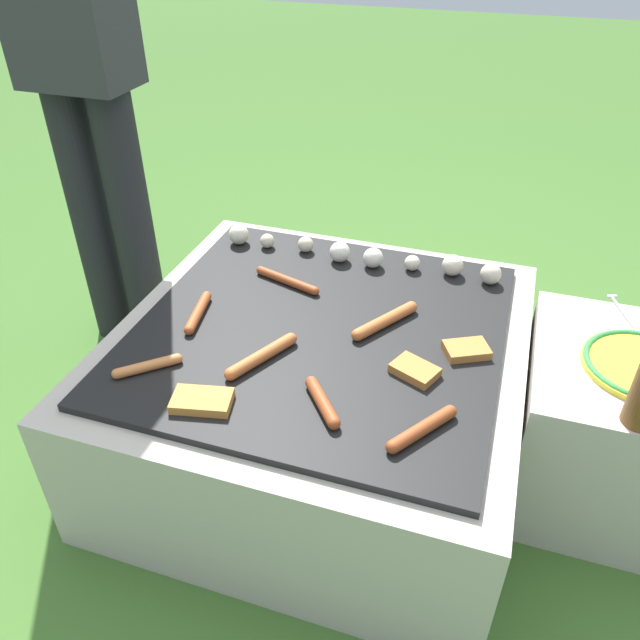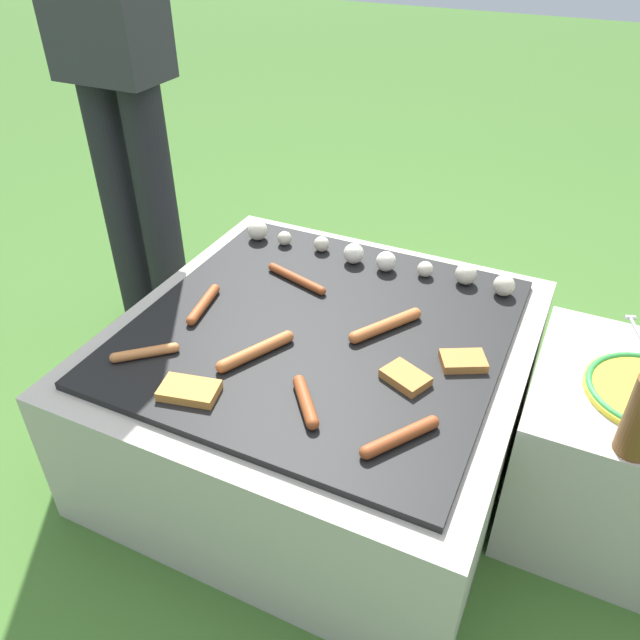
# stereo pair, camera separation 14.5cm
# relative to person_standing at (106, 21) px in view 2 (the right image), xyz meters

# --- Properties ---
(ground_plane) EXTENTS (14.00, 14.00, 0.00)m
(ground_plane) POSITION_rel_person_standing_xyz_m (0.76, -0.30, -0.96)
(ground_plane) COLOR #3D6628
(grill) EXTENTS (0.95, 0.95, 0.40)m
(grill) POSITION_rel_person_standing_xyz_m (0.76, -0.30, -0.76)
(grill) COLOR #B2AA9E
(grill) RESTS_ON ground_plane
(side_ledge) EXTENTS (0.44, 0.47, 0.40)m
(side_ledge) POSITION_rel_person_standing_xyz_m (1.46, -0.21, -0.76)
(side_ledge) COLOR #B2AA9E
(side_ledge) RESTS_ON ground_plane
(person_standing) EXTENTS (0.29, 0.22, 1.68)m
(person_standing) POSITION_rel_person_standing_xyz_m (0.00, 0.00, 0.00)
(person_standing) COLOR black
(person_standing) RESTS_ON ground_plane
(sausage_mid_right) EXTENTS (0.12, 0.18, 0.03)m
(sausage_mid_right) POSITION_rel_person_standing_xyz_m (0.90, -0.24, -0.54)
(sausage_mid_right) COLOR #B7602D
(sausage_mid_right) RESTS_ON grill
(sausage_back_center) EXTENTS (0.05, 0.17, 0.02)m
(sausage_back_center) POSITION_rel_person_standing_xyz_m (0.47, -0.35, -0.54)
(sausage_back_center) COLOR #A34C23
(sausage_back_center) RESTS_ON grill
(sausage_front_right) EXTENTS (0.10, 0.18, 0.03)m
(sausage_front_right) POSITION_rel_person_standing_xyz_m (0.68, -0.46, -0.54)
(sausage_front_right) COLOR #B7602D
(sausage_front_right) RESTS_ON grill
(sausage_front_center) EXTENTS (0.19, 0.07, 0.02)m
(sausage_front_center) POSITION_rel_person_standing_xyz_m (0.62, -0.14, -0.55)
(sausage_front_center) COLOR #93421E
(sausage_front_center) RESTS_ON grill
(sausage_front_left) EXTENTS (0.11, 0.15, 0.03)m
(sausage_front_left) POSITION_rel_person_standing_xyz_m (1.05, -0.57, -0.54)
(sausage_front_left) COLOR #93421E
(sausage_front_left) RESTS_ON grill
(sausage_mid_left) EXTENTS (0.10, 0.12, 0.03)m
(sausage_mid_left) POSITION_rel_person_standing_xyz_m (0.85, -0.55, -0.54)
(sausage_mid_left) COLOR #93421E
(sausage_mid_left) RESTS_ON grill
(sausage_back_right) EXTENTS (0.12, 0.11, 0.02)m
(sausage_back_right) POSITION_rel_person_standing_xyz_m (0.46, -0.56, -0.55)
(sausage_back_right) COLOR #C6753D
(sausage_back_right) RESTS_ON grill
(bread_slice_left) EXTENTS (0.11, 0.10, 0.02)m
(bread_slice_left) POSITION_rel_person_standing_xyz_m (1.00, -0.40, -0.55)
(bread_slice_left) COLOR #B27033
(bread_slice_left) RESTS_ON grill
(bread_slice_right) EXTENTS (0.11, 0.10, 0.02)m
(bread_slice_right) POSITION_rel_person_standing_xyz_m (1.10, -0.29, -0.55)
(bread_slice_right) COLOR #B27033
(bread_slice_right) RESTS_ON grill
(bread_slice_center) EXTENTS (0.13, 0.09, 0.02)m
(bread_slice_center) POSITION_rel_person_standing_xyz_m (0.62, -0.62, -0.55)
(bread_slice_center) COLOR #D18438
(bread_slice_center) RESTS_ON grill
(mushroom_row) EXTENTS (0.76, 0.08, 0.06)m
(mushroom_row) POSITION_rel_person_standing_xyz_m (0.77, 0.02, -0.53)
(mushroom_row) COLOR beige
(mushroom_row) RESTS_ON grill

